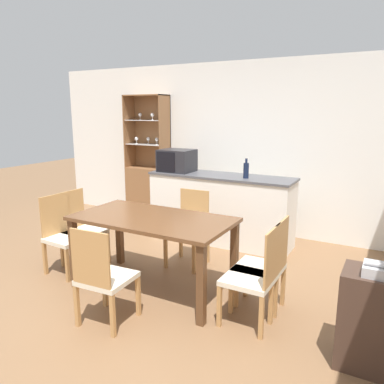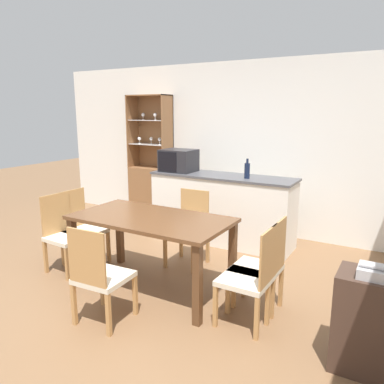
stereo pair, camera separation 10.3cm
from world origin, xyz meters
TOP-DOWN VIEW (x-y plane):
  - ground_plane at (0.00, 0.00)m, footprint 18.00×18.00m
  - wall_back at (0.00, 2.63)m, footprint 6.80×0.06m
  - kitchen_counter at (0.09, 1.93)m, footprint 2.05×0.58m
  - display_cabinet at (-1.51, 2.44)m, footprint 0.74×0.33m
  - dining_table at (0.10, 0.26)m, footprint 1.62×0.85m
  - dining_chair_side_right_near at (1.23, 0.13)m, footprint 0.42×0.42m
  - dining_chair_head_near at (0.10, -0.50)m, footprint 0.44×0.44m
  - dining_chair_head_far at (0.10, 1.01)m, footprint 0.43×0.43m
  - dining_chair_side_left_far at (-1.04, 0.39)m, footprint 0.43×0.43m
  - dining_chair_side_right_far at (1.23, 0.38)m, footprint 0.42×0.42m
  - dining_chair_side_left_near at (-1.04, 0.13)m, footprint 0.44×0.44m
  - microwave at (-0.60, 1.89)m, footprint 0.48×0.40m
  - wine_bottle at (0.48, 1.85)m, footprint 0.07×0.07m
  - side_cabinet at (2.25, 0.00)m, footprint 0.61×0.35m
  - telephone at (2.18, -0.04)m, footprint 0.22×0.20m

SIDE VIEW (x-z plane):
  - ground_plane at x=0.00m, z-range 0.00..0.00m
  - side_cabinet at x=2.25m, z-range 0.00..0.73m
  - dining_chair_side_right_near at x=1.23m, z-range -0.01..0.88m
  - dining_chair_head_near at x=0.10m, z-range -0.01..0.88m
  - dining_chair_head_far at x=0.10m, z-range -0.01..0.88m
  - dining_chair_side_left_far at x=-1.04m, z-range -0.01..0.88m
  - dining_chair_side_right_far at x=1.23m, z-range -0.01..0.88m
  - dining_chair_side_left_near at x=-1.04m, z-range -0.01..0.88m
  - kitchen_counter at x=0.09m, z-range 0.00..0.96m
  - display_cabinet at x=-1.51m, z-range -0.43..1.65m
  - dining_table at x=0.10m, z-range 0.28..1.06m
  - telephone at x=2.18m, z-range 0.71..0.82m
  - wine_bottle at x=0.48m, z-range 0.94..1.20m
  - microwave at x=-0.60m, z-range 0.96..1.28m
  - wall_back at x=0.00m, z-range 0.00..2.55m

